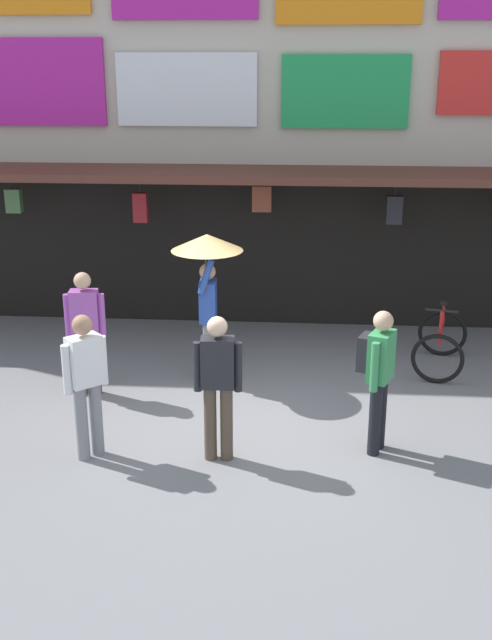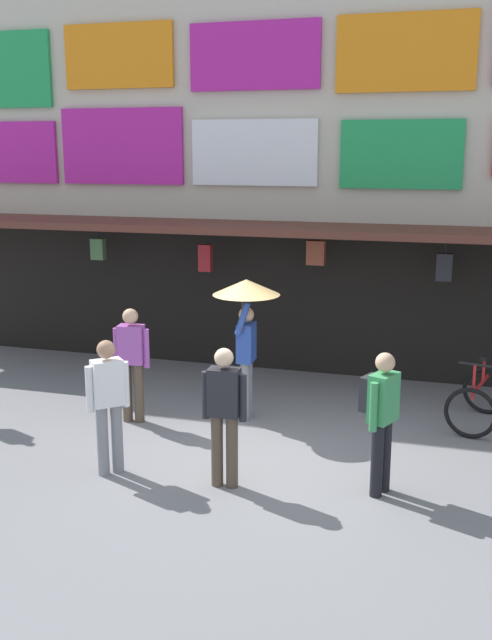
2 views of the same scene
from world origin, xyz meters
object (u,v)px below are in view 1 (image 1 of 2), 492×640
at_px(pedestrian_in_purple, 86,327).
at_px(pedestrian_in_white, 218,381).
at_px(bicycle_parked, 440,343).
at_px(pedestrian_with_umbrella, 207,266).
at_px(pedestrian_in_black, 86,379).
at_px(pedestrian_in_red, 378,371).

xyz_separation_m(pedestrian_in_purple, pedestrian_in_white, (1.92, -1.64, 0.00)).
bearing_deg(bicycle_parked, pedestrian_in_white, -135.16).
bearing_deg(pedestrian_in_white, pedestrian_with_umbrella, 99.74).
bearing_deg(pedestrian_in_black, bicycle_parked, 34.06).
relative_size(bicycle_parked, pedestrian_in_white, 0.77).
bearing_deg(pedestrian_with_umbrella, pedestrian_in_black, -115.23).
relative_size(pedestrian_with_umbrella, pedestrian_in_red, 1.24).
bearing_deg(pedestrian_with_umbrella, pedestrian_in_white, -80.26).
bearing_deg(pedestrian_in_purple, pedestrian_with_umbrella, 20.04).
height_order(pedestrian_in_black, pedestrian_in_red, same).
bearing_deg(pedestrian_in_black, pedestrian_in_white, 2.21).
distance_m(pedestrian_with_umbrella, pedestrian_in_purple, 1.78).
bearing_deg(pedestrian_in_red, pedestrian_in_black, -173.11).
bearing_deg(pedestrian_in_purple, pedestrian_in_red, -19.64).
xyz_separation_m(pedestrian_in_purple, pedestrian_in_black, (0.48, -1.70, 0.00)).
bearing_deg(pedestrian_in_white, pedestrian_in_black, -177.79).
xyz_separation_m(pedestrian_with_umbrella, pedestrian_in_purple, (-1.54, -0.56, -0.69)).
bearing_deg(pedestrian_in_white, pedestrian_in_red, 10.69).
bearing_deg(pedestrian_in_red, bicycle_parked, 65.89).
relative_size(bicycle_parked, pedestrian_with_umbrella, 0.62).
bearing_deg(pedestrian_with_umbrella, bicycle_parked, 11.56).
xyz_separation_m(pedestrian_in_purple, pedestrian_in_red, (3.67, -1.31, 0.04)).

